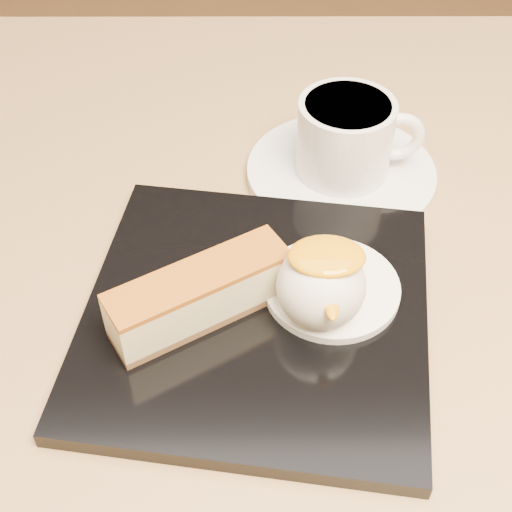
{
  "coord_description": "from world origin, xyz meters",
  "views": [
    {
      "loc": [
        0.02,
        -0.31,
        1.09
      ],
      "look_at": [
        0.02,
        0.0,
        0.76
      ],
      "focal_mm": 50.0,
      "sensor_mm": 36.0,
      "label": 1
    }
  ],
  "objects_px": {
    "dessert_plate": "(256,314)",
    "table": "(231,423)",
    "ice_cream_scoop": "(321,286)",
    "saucer": "(341,173)",
    "cheesecake": "(200,295)",
    "coffee_cup": "(347,136)"
  },
  "relations": [
    {
      "from": "dessert_plate",
      "to": "table",
      "type": "bearing_deg",
      "value": 141.76
    },
    {
      "from": "ice_cream_scoop",
      "to": "saucer",
      "type": "height_order",
      "value": "ice_cream_scoop"
    },
    {
      "from": "ice_cream_scoop",
      "to": "dessert_plate",
      "type": "bearing_deg",
      "value": 172.87
    },
    {
      "from": "cheesecake",
      "to": "dessert_plate",
      "type": "bearing_deg",
      "value": -22.81
    },
    {
      "from": "dessert_plate",
      "to": "coffee_cup",
      "type": "xyz_separation_m",
      "value": [
        0.07,
        0.15,
        0.04
      ]
    },
    {
      "from": "cheesecake",
      "to": "coffee_cup",
      "type": "relative_size",
      "value": 1.19
    },
    {
      "from": "ice_cream_scoop",
      "to": "coffee_cup",
      "type": "height_order",
      "value": "coffee_cup"
    },
    {
      "from": "dessert_plate",
      "to": "saucer",
      "type": "height_order",
      "value": "dessert_plate"
    },
    {
      "from": "cheesecake",
      "to": "saucer",
      "type": "relative_size",
      "value": 0.78
    },
    {
      "from": "cheesecake",
      "to": "ice_cream_scoop",
      "type": "relative_size",
      "value": 2.1
    },
    {
      "from": "dessert_plate",
      "to": "saucer",
      "type": "bearing_deg",
      "value": 65.08
    },
    {
      "from": "cheesecake",
      "to": "coffee_cup",
      "type": "xyz_separation_m",
      "value": [
        0.1,
        0.15,
        0.01
      ]
    },
    {
      "from": "ice_cream_scoop",
      "to": "saucer",
      "type": "bearing_deg",
      "value": 79.49
    },
    {
      "from": "saucer",
      "to": "ice_cream_scoop",
      "type": "bearing_deg",
      "value": -100.51
    },
    {
      "from": "saucer",
      "to": "coffee_cup",
      "type": "bearing_deg",
      "value": 0.88
    },
    {
      "from": "cheesecake",
      "to": "coffee_cup",
      "type": "bearing_deg",
      "value": 24.36
    },
    {
      "from": "coffee_cup",
      "to": "ice_cream_scoop",
      "type": "bearing_deg",
      "value": -102.07
    },
    {
      "from": "cheesecake",
      "to": "ice_cream_scoop",
      "type": "height_order",
      "value": "ice_cream_scoop"
    },
    {
      "from": "coffee_cup",
      "to": "cheesecake",
      "type": "bearing_deg",
      "value": -125.58
    },
    {
      "from": "saucer",
      "to": "coffee_cup",
      "type": "relative_size",
      "value": 1.52
    },
    {
      "from": "ice_cream_scoop",
      "to": "coffee_cup",
      "type": "relative_size",
      "value": 0.57
    },
    {
      "from": "table",
      "to": "ice_cream_scoop",
      "type": "xyz_separation_m",
      "value": [
        0.06,
        -0.02,
        0.19
      ]
    }
  ]
}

